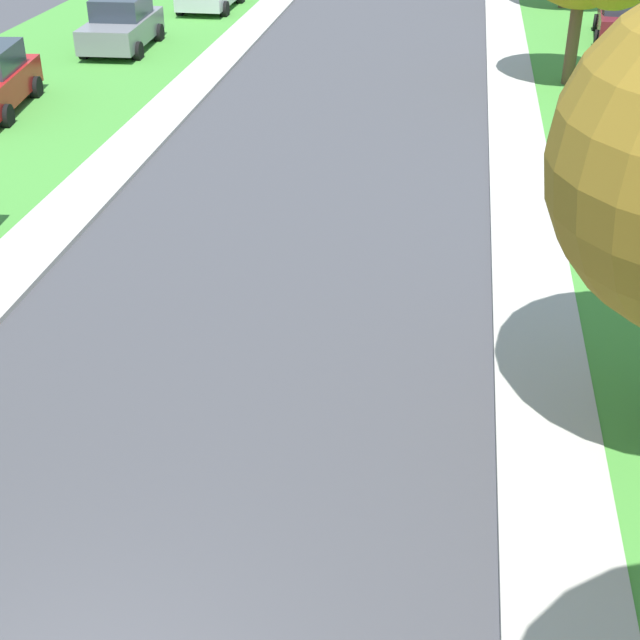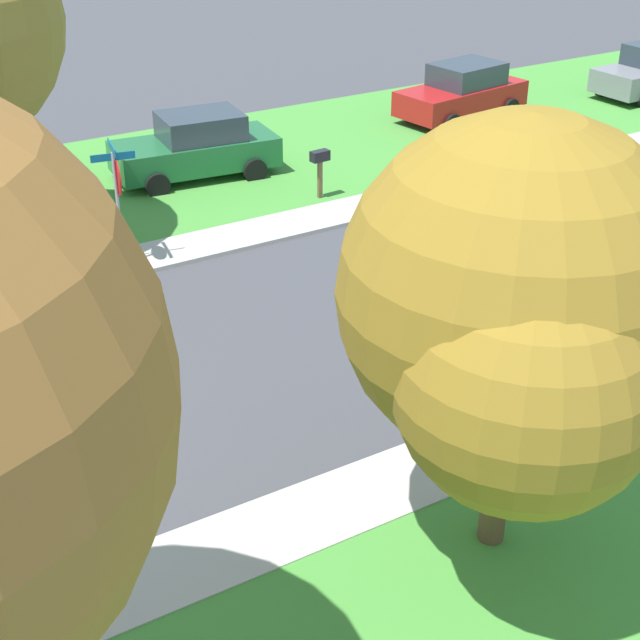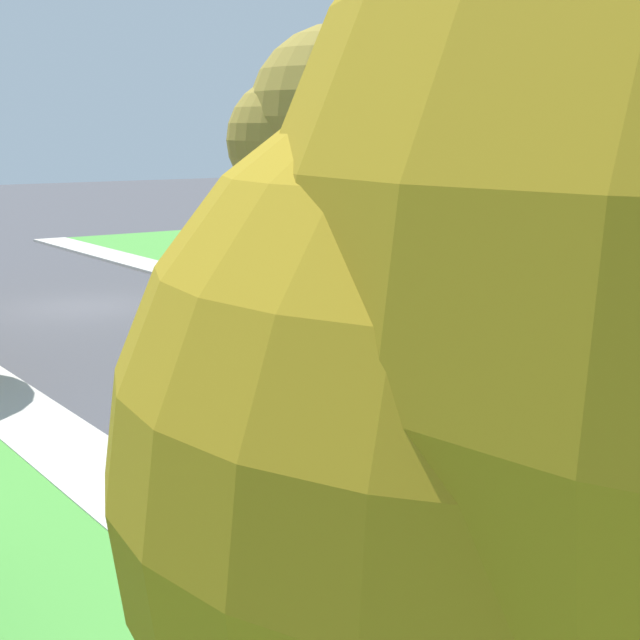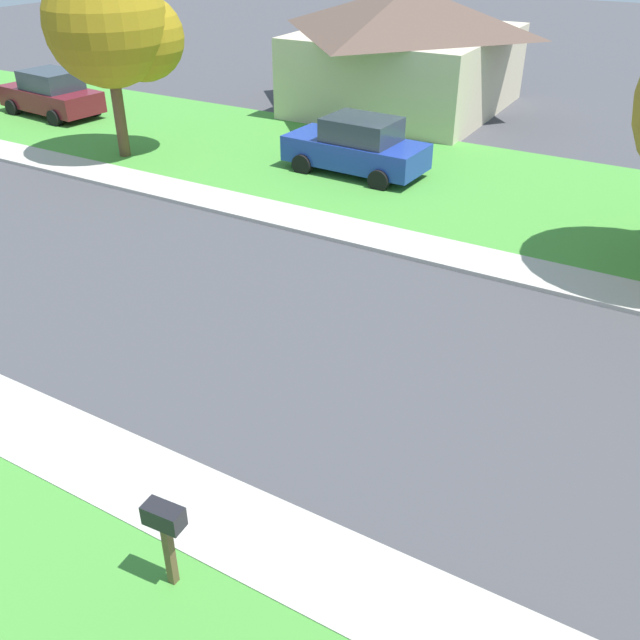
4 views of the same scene
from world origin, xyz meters
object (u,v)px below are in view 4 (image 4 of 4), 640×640
car_blue_kerbside_mid (357,147)px  tree_sidewalk_far (116,28)px  house_right_setback (408,47)px  mailbox (165,527)px  car_maroon_far_down_street (51,94)px

car_blue_kerbside_mid → tree_sidewalk_far: 8.12m
house_right_setback → tree_sidewalk_far: bearing=154.0°
tree_sidewalk_far → car_blue_kerbside_mid: bearing=-73.4°
tree_sidewalk_far → mailbox: bearing=-134.9°
car_blue_kerbside_mid → mailbox: car_blue_kerbside_mid is taller
house_right_setback → mailbox: house_right_setback is taller
car_maroon_far_down_street → mailbox: (-14.54, -18.58, 0.14)m
car_blue_kerbside_mid → house_right_setback: (8.20, 2.15, 1.50)m
tree_sidewalk_far → house_right_setback: tree_sidewalk_far is taller
car_blue_kerbside_mid → mailbox: bearing=-160.3°
car_blue_kerbside_mid → house_right_setback: house_right_setback is taller
car_maroon_far_down_street → tree_sidewalk_far: 7.26m
mailbox → car_maroon_far_down_street: bearing=51.9°
car_maroon_far_down_street → house_right_setback: bearing=-54.0°
car_maroon_far_down_street → car_blue_kerbside_mid: 13.38m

